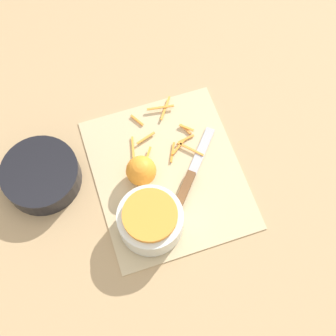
{
  "coord_description": "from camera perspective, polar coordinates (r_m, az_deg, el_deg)",
  "views": [
    {
      "loc": [
        -0.41,
        0.14,
        1.03
      ],
      "look_at": [
        0.0,
        0.0,
        0.04
      ],
      "focal_mm": 50.0,
      "sensor_mm": 36.0,
      "label": 1
    }
  ],
  "objects": [
    {
      "name": "orange_left",
      "position": [
        1.08,
        -3.3,
        -0.34
      ],
      "size": [
        0.07,
        0.07,
        0.07
      ],
      "color": "orange",
      "rests_on": "cutting_board"
    },
    {
      "name": "bowl_dark",
      "position": [
        1.12,
        -15.18,
        -0.88
      ],
      "size": [
        0.18,
        0.18,
        0.06
      ],
      "color": "black",
      "rests_on": "ground_plane"
    },
    {
      "name": "ground_plane",
      "position": [
        1.12,
        0.0,
        -0.73
      ],
      "size": [
        4.0,
        4.0,
        0.0
      ],
      "primitive_type": "plane",
      "color": "tan"
    },
    {
      "name": "cutting_board",
      "position": [
        1.11,
        0.0,
        -0.68
      ],
      "size": [
        0.4,
        0.34,
        0.01
      ],
      "color": "#CCB284",
      "rests_on": "ground_plane"
    },
    {
      "name": "peel_pile",
      "position": [
        1.15,
        -0.38,
        4.11
      ],
      "size": [
        0.19,
        0.17,
        0.01
      ],
      "color": "orange",
      "rests_on": "cutting_board"
    },
    {
      "name": "knife",
      "position": [
        1.09,
        2.34,
        -1.95
      ],
      "size": [
        0.2,
        0.17,
        0.02
      ],
      "rotation": [
        0.0,
        0.0,
        -0.71
      ],
      "color": "brown",
      "rests_on": "cutting_board"
    },
    {
      "name": "bowl_speckled",
      "position": [
        1.03,
        -2.15,
        -6.36
      ],
      "size": [
        0.15,
        0.15,
        0.08
      ],
      "color": "silver",
      "rests_on": "cutting_board"
    }
  ]
}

